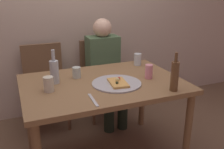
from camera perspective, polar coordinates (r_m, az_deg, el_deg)
back_wall at (r=3.12m, az=-9.67°, el=15.08°), size 6.00×0.10×2.60m
dining_table at (r=2.18m, az=-2.03°, el=-3.69°), size 1.33×0.92×0.75m
pizza_tray at (r=2.10m, az=1.02°, el=-1.97°), size 0.41×0.41×0.01m
pizza_slice_last at (r=2.07m, az=1.34°, el=-1.76°), size 0.16×0.23×0.05m
wine_bottle at (r=2.14m, az=-12.71°, el=0.76°), size 0.07×0.07×0.28m
beer_bottle at (r=1.99m, az=13.77°, el=-0.26°), size 0.06×0.06×0.30m
tumbler_near at (r=2.59m, az=5.72°, el=3.38°), size 0.07×0.07×0.12m
tumbler_far at (r=2.25m, az=-7.89°, el=0.45°), size 0.07×0.07×0.09m
wine_glass at (r=1.99m, az=-13.92°, el=-2.11°), size 0.08×0.08×0.12m
soda_can at (r=2.23m, az=8.20°, el=0.66°), size 0.07×0.07×0.12m
table_knife at (r=1.81m, az=-4.21°, el=-5.66°), size 0.03×0.22×0.01m
chair_left at (r=2.94m, az=-14.69°, el=-1.25°), size 0.44×0.44×0.90m
chair_right at (r=3.08m, az=-2.42°, el=0.33°), size 0.44×0.44×0.90m
guest_in_sweater at (r=2.91m, az=-1.45°, el=1.81°), size 0.36×0.56×1.17m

